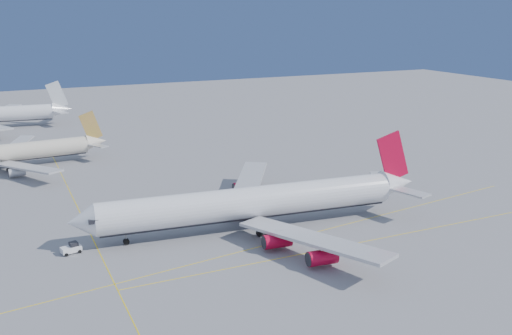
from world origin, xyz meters
The scene contains 5 objects.
ground centered at (0.00, 0.00, 0.00)m, with size 500.00×500.00×0.00m, color slate.
taxiway_lines centered at (-14.71, 6.34, 0.01)m, with size 118.86×140.00×0.02m.
airliner_virgin centered at (-7.92, 1.44, 5.52)m, with size 74.27×66.42×18.31m.
airliner_etihad centered at (-52.41, 73.21, 4.46)m, with size 56.11×51.71×14.64m.
pushback_tug centered at (-44.63, 4.35, 0.93)m, with size 3.89×2.83×2.01m.
Camera 1 is at (-54.71, -98.51, 43.19)m, focal length 40.00 mm.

